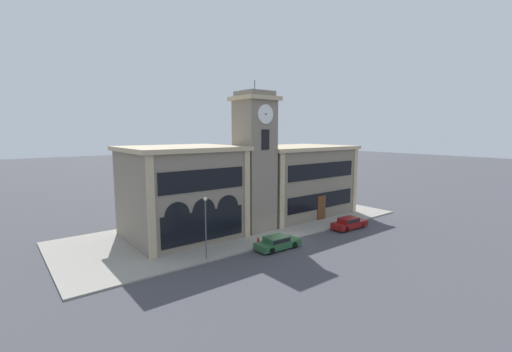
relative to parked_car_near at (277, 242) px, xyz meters
name	(u,v)px	position (x,y,z in m)	size (l,w,h in m)	color
ground_plane	(286,242)	(2.29, 1.11, -0.68)	(300.00, 300.00, 0.00)	#424247
sidewalk_kerb	(244,225)	(2.29, 8.79, -0.61)	(41.73, 15.36, 0.15)	gray
clock_tower	(255,162)	(2.30, 6.57, 7.39)	(4.46, 4.46, 17.21)	gray
town_hall_left_wing	(181,192)	(-5.53, 9.55, 4.33)	(11.98, 10.48, 9.97)	gray
town_hall_right_wing	(295,180)	(11.82, 9.56, 4.11)	(15.38, 10.48, 9.54)	gray
parked_car_near	(277,242)	(0.00, 0.00, 0.00)	(4.73, 2.04, 1.29)	#285633
parked_car_mid	(349,223)	(11.49, 0.00, 0.03)	(4.86, 1.93, 1.36)	maroon
street_lamp	(206,218)	(-7.07, 1.64, 3.21)	(0.36, 0.36, 5.70)	#4C4C51
fire_hydrant	(258,242)	(-1.22, 1.52, -0.11)	(0.22, 0.22, 0.87)	red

